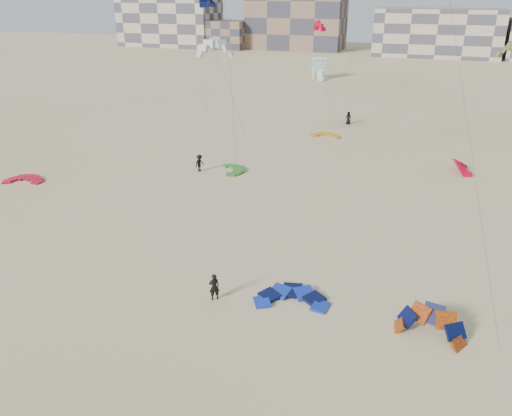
% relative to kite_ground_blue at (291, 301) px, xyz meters
% --- Properties ---
extents(ground, '(320.00, 320.00, 0.00)m').
position_rel_kite_ground_blue_xyz_m(ground, '(-4.45, -4.86, 0.00)').
color(ground, '#D0BF8B').
rests_on(ground, ground).
extents(kite_ground_blue, '(4.64, 4.81, 1.22)m').
position_rel_kite_ground_blue_xyz_m(kite_ground_blue, '(0.00, 0.00, 0.00)').
color(kite_ground_blue, '#1422BF').
rests_on(kite_ground_blue, ground).
extents(kite_ground_orange, '(4.28, 4.23, 3.63)m').
position_rel_kite_ground_blue_xyz_m(kite_ground_orange, '(7.70, -0.61, 0.00)').
color(kite_ground_orange, '#D24B0D').
rests_on(kite_ground_orange, ground).
extents(kite_ground_red, '(4.26, 4.42, 0.78)m').
position_rel_kite_ground_blue_xyz_m(kite_ground_red, '(-29.31, 10.81, 0.00)').
color(kite_ground_red, red).
rests_on(kite_ground_red, ground).
extents(kite_ground_green, '(4.45, 4.37, 0.60)m').
position_rel_kite_ground_blue_xyz_m(kite_ground_green, '(-11.66, 20.16, 0.00)').
color(kite_ground_green, '#438B27').
rests_on(kite_ground_green, ground).
extents(kite_ground_red_far, '(3.72, 3.63, 3.24)m').
position_rel_kite_ground_blue_xyz_m(kite_ground_red_far, '(10.08, 27.37, 0.00)').
color(kite_ground_red_far, red).
rests_on(kite_ground_red_far, ground).
extents(kite_ground_yellow, '(3.43, 3.61, 0.59)m').
position_rel_kite_ground_blue_xyz_m(kite_ground_yellow, '(-5.54, 35.74, 0.00)').
color(kite_ground_yellow, '#FCA708').
rests_on(kite_ground_yellow, ground).
extents(kitesurfer_main, '(0.74, 0.70, 1.70)m').
position_rel_kite_ground_blue_xyz_m(kitesurfer_main, '(-4.33, -1.30, 0.85)').
color(kitesurfer_main, black).
rests_on(kitesurfer_main, ground).
extents(kitesurfer_c, '(0.95, 1.25, 1.71)m').
position_rel_kite_ground_blue_xyz_m(kitesurfer_c, '(-14.74, 18.89, 0.86)').
color(kitesurfer_c, black).
rests_on(kitesurfer_c, ground).
extents(kitesurfer_e, '(0.91, 0.68, 1.70)m').
position_rel_kite_ground_blue_xyz_m(kitesurfer_e, '(-3.92, 42.69, 0.85)').
color(kitesurfer_e, black).
rests_on(kitesurfer_e, ground).
extents(kite_fly_grey, '(4.98, 5.38, 11.52)m').
position_rel_kite_ground_blue_xyz_m(kite_fly_grey, '(-15.21, 24.72, 11.02)').
color(kite_fly_grey, silver).
rests_on(kite_fly_grey, ground).
extents(kite_fly_olive, '(5.08, 7.09, 11.50)m').
position_rel_kite_ground_blue_xyz_m(kite_fly_olive, '(12.84, 30.72, 11.25)').
color(kite_fly_olive, olive).
rests_on(kite_fly_olive, ground).
extents(kite_fly_navy, '(4.45, 8.67, 15.54)m').
position_rel_kite_ground_blue_xyz_m(kite_fly_navy, '(-24.49, 43.44, 15.14)').
color(kite_fly_navy, '#060739').
rests_on(kite_fly_navy, ground).
extents(kite_fly_red, '(4.83, 6.10, 11.43)m').
position_rel_kite_ground_blue_xyz_m(kite_fly_red, '(-11.64, 56.95, 11.33)').
color(kite_fly_red, red).
rests_on(kite_fly_red, ground).
extents(lifeguard_tower_far, '(3.64, 5.97, 4.04)m').
position_rel_kite_ground_blue_xyz_m(lifeguard_tower_far, '(-15.91, 77.75, 2.00)').
color(lifeguard_tower_far, white).
rests_on(lifeguard_tower_far, ground).
extents(condo_west_a, '(30.00, 15.00, 14.00)m').
position_rel_kite_ground_blue_xyz_m(condo_west_a, '(-74.45, 125.14, 7.00)').
color(condo_west_a, '#BFA78C').
rests_on(condo_west_a, ground).
extents(condo_west_b, '(28.00, 14.00, 18.00)m').
position_rel_kite_ground_blue_xyz_m(condo_west_b, '(-34.45, 129.14, 9.00)').
color(condo_west_b, '#7F604D').
rests_on(condo_west_b, ground).
extents(condo_mid, '(32.00, 16.00, 12.00)m').
position_rel_kite_ground_blue_xyz_m(condo_mid, '(5.55, 125.14, 6.00)').
color(condo_mid, '#BFA78C').
rests_on(condo_mid, ground).
extents(condo_fill_left, '(12.00, 10.00, 8.00)m').
position_rel_kite_ground_blue_xyz_m(condo_fill_left, '(-54.45, 123.14, 4.00)').
color(condo_fill_left, '#7F604D').
rests_on(condo_fill_left, ground).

